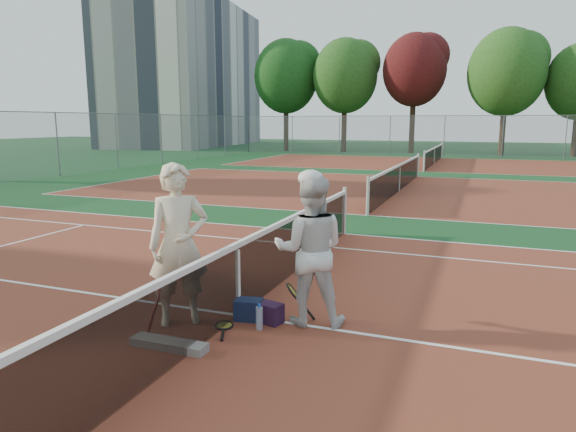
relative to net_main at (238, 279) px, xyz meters
The scene contains 22 objects.
ground 0.51m from the net_main, ahead, with size 130.00×130.00×0.00m, color #103C1A.
court_main 0.51m from the net_main, ahead, with size 23.77×10.97×0.01m, color maroon.
court_far_a 13.51m from the net_main, 90.00° to the left, with size 23.77×10.97×0.01m, color maroon.
court_far_b 27.00m from the net_main, 90.00° to the left, with size 23.77×10.97×0.01m, color maroon.
net_main is the anchor object (origin of this frame).
net_far_a 13.50m from the net_main, 90.00° to the left, with size 0.10×10.98×1.02m, color black, non-canonical shape.
net_far_b 27.00m from the net_main, 90.00° to the left, with size 0.10×10.98×1.02m, color black, non-canonical shape.
fence_back 34.01m from the net_main, 90.00° to the left, with size 32.00×0.06×3.00m, color slate, non-canonical shape.
apartment_block 52.62m from the net_main, 122.47° to the left, with size 10.00×22.00×15.00m, color beige.
player_a 0.92m from the net_main, 141.94° to the right, with size 0.76×0.50×2.08m, color beige.
player_b 1.08m from the net_main, ahead, with size 0.94×0.73×1.93m, color silver.
racket_red 1.14m from the net_main, 124.63° to the right, with size 0.20×0.27×0.58m, color maroon, non-canonical shape.
racket_black_held 0.79m from the net_main, ahead, with size 0.38×0.27×0.50m, color black, non-canonical shape.
racket_spare 0.64m from the net_main, 91.11° to the right, with size 0.60×0.27×0.03m, color black, non-canonical shape.
sports_bag_navy 0.42m from the net_main, 22.20° to the right, with size 0.35×0.24×0.28m, color black.
sports_bag_purple 0.62m from the net_main, ahead, with size 0.32×0.22×0.26m, color black.
net_cover_canvas 1.32m from the net_main, 103.84° to the right, with size 0.94×0.22×0.10m, color slate.
water_bottle 0.67m from the net_main, 35.77° to the right, with size 0.09×0.09×0.30m, color silver.
tree_back_0 40.29m from the net_main, 110.34° to the left, with size 5.58×5.58×9.68m.
tree_back_1 38.62m from the net_main, 102.84° to the left, with size 5.39×5.39×9.43m.
tree_back_maroon 38.06m from the net_main, 94.32° to the left, with size 5.05×5.05×9.55m.
tree_back_3 37.46m from the net_main, 83.78° to the left, with size 5.64×5.64×9.44m.
Camera 1 is at (2.98, -5.88, 2.58)m, focal length 32.00 mm.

